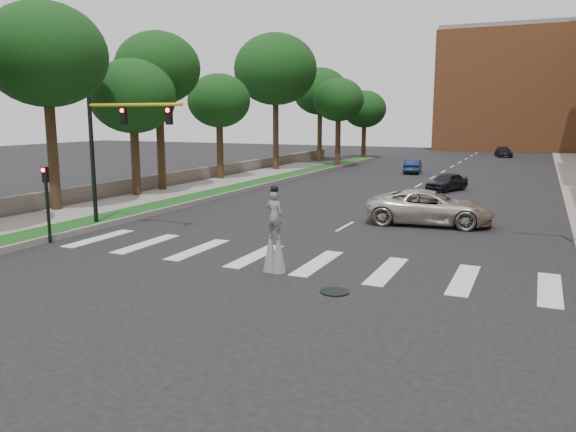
{
  "coord_description": "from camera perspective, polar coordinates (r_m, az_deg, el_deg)",
  "views": [
    {
      "loc": [
        8.42,
        -17.58,
        5.31
      ],
      "look_at": [
        0.16,
        0.84,
        1.7
      ],
      "focal_mm": 35.0,
      "sensor_mm": 36.0,
      "label": 1
    }
  ],
  "objects": [
    {
      "name": "car_mid",
      "position": [
        54.22,
        12.56,
        4.98
      ],
      "size": [
        1.91,
        4.2,
        1.34
      ],
      "primitive_type": "imported",
      "rotation": [
        0.0,
        0.0,
        3.27
      ],
      "color": "#15264A",
      "rests_on": "ground"
    },
    {
      "name": "car_near",
      "position": [
        41.79,
        15.84,
        3.35
      ],
      "size": [
        2.88,
        4.12,
        1.3
      ],
      "primitive_type": "imported",
      "rotation": [
        0.0,
        0.0,
        -0.39
      ],
      "color": "black",
      "rests_on": "ground"
    },
    {
      "name": "stone_wall",
      "position": [
        47.28,
        -8.56,
        4.24
      ],
      "size": [
        0.5,
        56.0,
        1.1
      ],
      "primitive_type": "cube",
      "color": "#5F5A52",
      "rests_on": "ground"
    },
    {
      "name": "tree_3",
      "position": [
        47.11,
        -7.03,
        11.5
      ],
      "size": [
        5.14,
        5.14,
        8.73
      ],
      "color": "#302113",
      "rests_on": "ground"
    },
    {
      "name": "tree_1",
      "position": [
        33.62,
        -23.41,
        14.74
      ],
      "size": [
        6.51,
        6.51,
        11.29
      ],
      "color": "#302113",
      "rests_on": "ground"
    },
    {
      "name": "tree_5",
      "position": [
        67.32,
        3.28,
        12.5
      ],
      "size": [
        6.44,
        6.44,
        10.89
      ],
      "color": "#302113",
      "rests_on": "ground"
    },
    {
      "name": "tree_7",
      "position": [
        72.35,
        7.77,
        10.68
      ],
      "size": [
        5.46,
        5.46,
        8.48
      ],
      "color": "#302113",
      "rests_on": "ground"
    },
    {
      "name": "traffic_signal",
      "position": [
        27.49,
        -17.48,
        7.26
      ],
      "size": [
        5.3,
        0.23,
        6.2
      ],
      "color": "black",
      "rests_on": "ground"
    },
    {
      "name": "suv_crossing",
      "position": [
        28.63,
        14.19,
        0.86
      ],
      "size": [
        6.36,
        3.44,
        1.69
      ],
      "primitive_type": "imported",
      "rotation": [
        0.0,
        0.0,
        1.68
      ],
      "color": "beige",
      "rests_on": "ground"
    },
    {
      "name": "grass_median",
      "position": [
        42.84,
        -3.77,
        3.16
      ],
      "size": [
        2.0,
        60.0,
        0.25
      ],
      "primitive_type": "cube",
      "color": "#134415",
      "rests_on": "ground"
    },
    {
      "name": "tree_2",
      "position": [
        40.67,
        -13.09,
        14.34
      ],
      "size": [
        5.82,
        5.82,
        11.01
      ],
      "color": "#302113",
      "rests_on": "ground"
    },
    {
      "name": "building_backdrop",
      "position": [
        95.68,
        23.16,
        11.55
      ],
      "size": [
        26.0,
        14.0,
        18.0
      ],
      "primitive_type": "cube",
      "color": "#A35D33",
      "rests_on": "ground"
    },
    {
      "name": "median_curb",
      "position": [
        42.36,
        -2.51,
        3.12
      ],
      "size": [
        0.2,
        60.0,
        0.28
      ],
      "primitive_type": "cube",
      "color": "gray",
      "rests_on": "ground"
    },
    {
      "name": "sidewalk_left",
      "position": [
        36.23,
        -15.43,
        1.49
      ],
      "size": [
        4.0,
        60.0,
        0.18
      ],
      "primitive_type": "cube",
      "color": "gray",
      "rests_on": "ground"
    },
    {
      "name": "tree_8",
      "position": [
        38.12,
        -15.52,
        11.59
      ],
      "size": [
        5.58,
        5.58,
        8.93
      ],
      "color": "#302113",
      "rests_on": "ground"
    },
    {
      "name": "tree_6",
      "position": [
        58.56,
        5.15,
        11.63
      ],
      "size": [
        5.17,
        5.17,
        9.14
      ],
      "color": "#302113",
      "rests_on": "ground"
    },
    {
      "name": "secondary_signal",
      "position": [
        25.56,
        -23.29,
        1.75
      ],
      "size": [
        0.25,
        0.21,
        3.23
      ],
      "color": "black",
      "rests_on": "ground"
    },
    {
      "name": "stilt_performer",
      "position": [
        19.2,
        -1.38,
        -2.3
      ],
      "size": [
        0.84,
        0.55,
        3.01
      ],
      "rotation": [
        0.0,
        0.0,
        3.06
      ],
      "color": "#302113",
      "rests_on": "ground"
    },
    {
      "name": "manhole",
      "position": [
        17.32,
        4.77,
        -7.68
      ],
      "size": [
        0.9,
        0.9,
        0.04
      ],
      "primitive_type": "cylinder",
      "color": "black",
      "rests_on": "ground"
    },
    {
      "name": "tree_4",
      "position": [
        55.18,
        -1.28,
        14.65
      ],
      "size": [
        7.94,
        7.94,
        13.06
      ],
      "color": "#302113",
      "rests_on": "ground"
    },
    {
      "name": "ground_plane",
      "position": [
        20.2,
        -1.41,
        -5.1
      ],
      "size": [
        160.0,
        160.0,
        0.0
      ],
      "primitive_type": "plane",
      "color": "black",
      "rests_on": "ground"
    },
    {
      "name": "car_far",
      "position": [
        79.19,
        21.05,
        6.08
      ],
      "size": [
        2.73,
        4.71,
        1.28
      ],
      "primitive_type": "imported",
      "rotation": [
        0.0,
        0.0,
        0.22
      ],
      "color": "black",
      "rests_on": "ground"
    }
  ]
}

